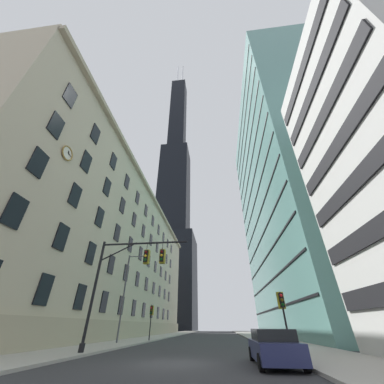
# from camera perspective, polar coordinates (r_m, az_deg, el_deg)

# --- Properties ---
(ground_plane) EXTENTS (102.00, 160.00, 0.10)m
(ground_plane) POSITION_cam_1_polar(r_m,az_deg,el_deg) (13.95, -4.37, -38.46)
(ground_plane) COLOR #303033
(sidewalk_left) EXTENTS (5.00, 160.00, 0.15)m
(sidewalk_left) POSITION_cam_1_polar(r_m,az_deg,el_deg) (17.55, -38.14, -31.21)
(sidewalk_left) COLOR #A8A399
(sidewalk_left) RESTS_ON ground
(sidewalk_right) EXTENTS (5.00, 160.00, 0.15)m
(sidewalk_right) POSITION_cam_1_polar(r_m,az_deg,el_deg) (14.99, 36.97, -32.45)
(sidewalk_right) COLOR #A8A399
(sidewalk_right) RESTS_ON ground
(station_building) EXTENTS (13.35, 67.27, 26.12)m
(station_building) POSITION_cam_1_polar(r_m,az_deg,el_deg) (47.17, -19.05, -16.05)
(station_building) COLOR #BCAF93
(station_building) RESTS_ON ground
(dark_skyscraper) EXTENTS (23.45, 23.45, 199.31)m
(dark_skyscraper) POSITION_cam_1_polar(r_m,az_deg,el_deg) (120.37, -4.90, -4.20)
(dark_skyscraper) COLOR black
(dark_skyscraper) RESTS_ON ground
(glass_office_midrise) EXTENTS (18.33, 41.03, 52.47)m
(glass_office_midrise) POSITION_cam_1_polar(r_m,az_deg,el_deg) (51.72, 25.75, 0.18)
(glass_office_midrise) COLOR slate
(glass_office_midrise) RESTS_ON ground
(traffic_signal_mast) EXTENTS (7.02, 0.63, 7.34)m
(traffic_signal_mast) POSITION_cam_1_polar(r_m,az_deg,el_deg) (18.03, -15.41, -18.74)
(traffic_signal_mast) COLOR black
(traffic_signal_mast) RESTS_ON sidewalk_left
(traffic_light_near_right) EXTENTS (0.40, 0.63, 3.48)m
(traffic_light_near_right) POSITION_cam_1_polar(r_m,az_deg,el_deg) (17.77, 22.47, -25.39)
(traffic_light_near_right) COLOR black
(traffic_light_near_right) RESTS_ON sidewalk_right
(traffic_light_far_left) EXTENTS (0.40, 0.63, 3.67)m
(traffic_light_far_left) POSITION_cam_1_polar(r_m,az_deg,el_deg) (31.76, -10.57, -28.60)
(traffic_light_far_left) COLOR black
(traffic_light_far_left) RESTS_ON sidewalk_left
(street_lamppost) EXTENTS (2.48, 0.32, 8.90)m
(street_lamppost) POSITION_cam_1_polar(r_m,az_deg,el_deg) (28.25, -16.55, -22.90)
(street_lamppost) COLOR #47474C
(street_lamppost) RESTS_ON sidewalk_left
(parked_car) EXTENTS (2.00, 4.71, 1.49)m
(parked_car) POSITION_cam_1_polar(r_m,az_deg,el_deg) (13.51, 20.51, -33.78)
(parked_car) COLOR navy
(parked_car) RESTS_ON ground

